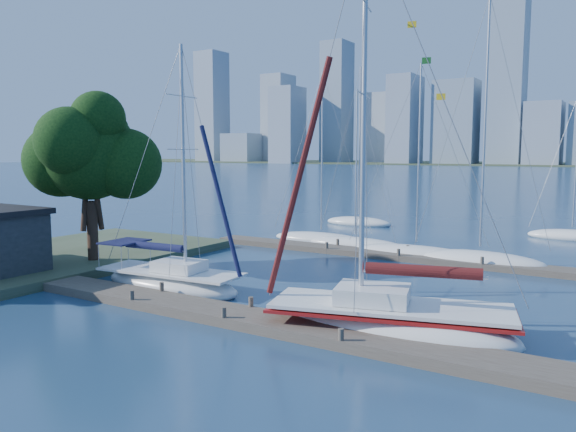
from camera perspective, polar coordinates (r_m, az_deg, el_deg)
The scene contains 13 objects.
ground at distance 22.81m, azimuth -5.11°, elevation -10.64°, with size 700.00×700.00×0.00m, color navy.
near_dock at distance 22.75m, azimuth -5.11°, elevation -10.15°, with size 26.00×2.00×0.40m, color #443B32.
far_dock at distance 35.82m, azimuth 13.11°, elevation -4.18°, with size 30.00×1.80×0.36m, color #443B32.
shore at distance 36.94m, azimuth -23.84°, elevation -4.14°, with size 12.00×22.00×0.50m, color #38472D.
tree at distance 33.98m, azimuth -19.52°, elevation 6.26°, with size 7.49×6.84×10.05m.
sailboat_navy at distance 28.23m, azimuth -11.88°, elevation -5.39°, with size 8.24×3.30×12.24m.
sailboat_maroon at distance 21.34m, azimuth 10.31°, elevation -8.67°, with size 9.93×5.42×15.71m.
bg_boat_0 at distance 42.15m, azimuth 3.41°, elevation -2.33°, with size 8.12×2.63×12.83m.
bg_boat_1 at distance 40.28m, azimuth 6.85°, elevation -2.81°, with size 7.87×4.74×11.37m.
bg_boat_2 at distance 36.98m, azimuth 12.90°, elevation -3.73°, with size 9.03×4.04×12.56m.
bg_boat_3 at distance 35.47m, azimuth 18.90°, elevation -4.24°, with size 8.06×4.39×15.99m.
bg_boat_6 at distance 52.55m, azimuth 7.18°, elevation -0.57°, with size 6.77×4.15×14.75m.
bg_boat_7 at distance 48.76m, azimuth 26.91°, elevation -1.82°, with size 6.82×4.52×11.75m.
Camera 1 is at (13.09, -17.43, 6.70)m, focal length 35.00 mm.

